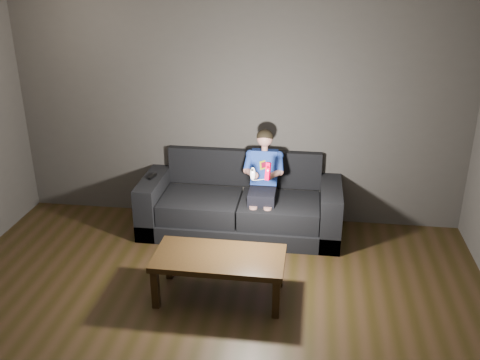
# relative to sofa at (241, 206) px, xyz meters

# --- Properties ---
(back_wall) EXTENTS (5.00, 0.04, 2.70)m
(back_wall) POSITION_rel_sofa_xyz_m (-0.08, 0.31, 1.08)
(back_wall) COLOR #3C3834
(back_wall) RESTS_ON ground
(sofa) EXTENTS (2.16, 0.93, 0.83)m
(sofa) POSITION_rel_sofa_xyz_m (0.00, 0.00, 0.00)
(sofa) COLOR black
(sofa) RESTS_ON floor
(child) EXTENTS (0.42, 0.52, 1.04)m
(child) POSITION_rel_sofa_xyz_m (0.25, -0.06, 0.42)
(child) COLOR black
(child) RESTS_ON sofa
(wii_remote_red) EXTENTS (0.06, 0.08, 0.18)m
(wii_remote_red) POSITION_rel_sofa_xyz_m (0.33, -0.46, 0.61)
(wii_remote_red) COLOR #E70030
(wii_remote_red) RESTS_ON child
(nunchuk_white) EXTENTS (0.06, 0.09, 0.14)m
(nunchuk_white) POSITION_rel_sofa_xyz_m (0.18, -0.46, 0.58)
(nunchuk_white) COLOR silver
(nunchuk_white) RESTS_ON child
(wii_remote_black) EXTENTS (0.06, 0.15, 0.03)m
(wii_remote_black) POSITION_rel_sofa_xyz_m (-0.97, -0.08, 0.33)
(wii_remote_black) COLOR black
(wii_remote_black) RESTS_ON sofa
(coffee_table) EXTENTS (1.15, 0.58, 0.42)m
(coffee_table) POSITION_rel_sofa_xyz_m (-0.02, -1.33, 0.09)
(coffee_table) COLOR black
(coffee_table) RESTS_ON floor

